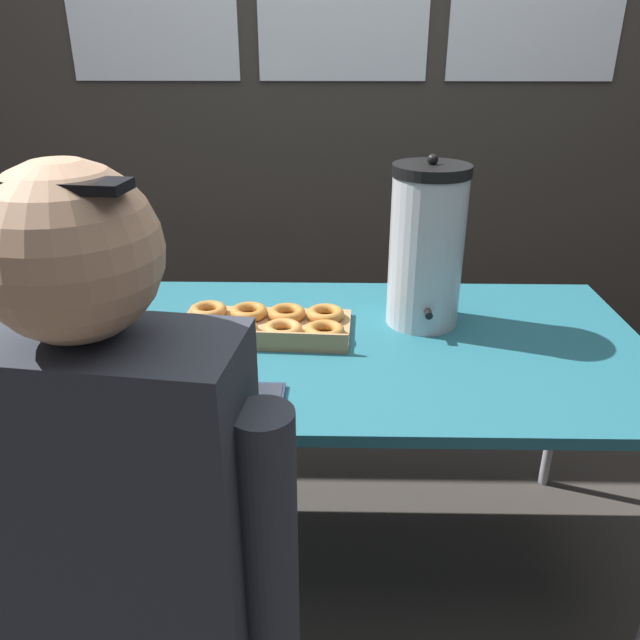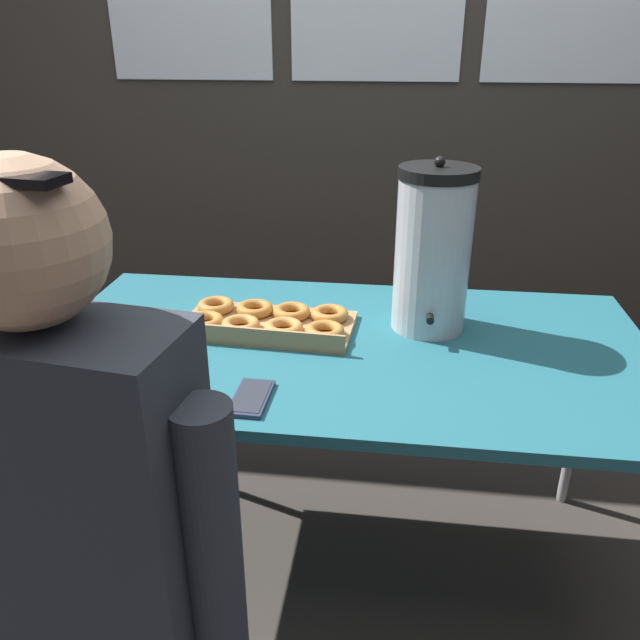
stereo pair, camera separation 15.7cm
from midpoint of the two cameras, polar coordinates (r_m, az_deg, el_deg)
ground_plane at (r=2.04m, az=4.27°, el=-21.10°), size 12.00×12.00×0.00m
back_wall at (r=2.58m, az=6.84°, el=19.67°), size 6.00×0.11×2.47m
folding_table at (r=1.61m, az=5.05°, el=-3.48°), size 1.54×0.83×0.74m
donut_box at (r=1.66m, az=-2.13°, el=-0.20°), size 0.47×0.27×0.05m
coffee_urn at (r=1.64m, az=13.01°, el=6.16°), size 0.20×0.22×0.45m
cell_phone at (r=1.35m, az=-2.97°, el=-7.22°), size 0.08×0.15×0.01m
person_seated at (r=1.14m, az=-16.41°, el=-21.82°), size 0.54×0.26×1.33m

